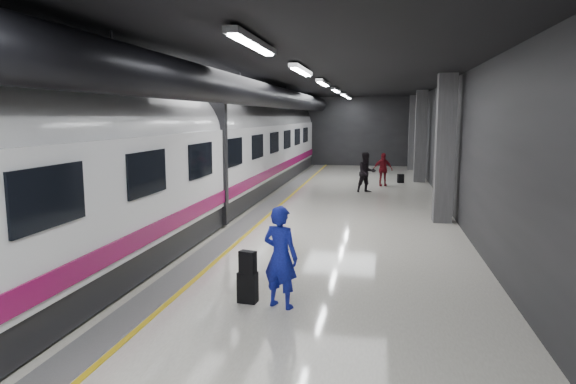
{
  "coord_description": "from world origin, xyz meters",
  "views": [
    {
      "loc": [
        2.65,
        -14.19,
        3.24
      ],
      "look_at": [
        0.31,
        -1.31,
        1.3
      ],
      "focal_mm": 32.0,
      "sensor_mm": 36.0,
      "label": 1
    }
  ],
  "objects": [
    {
      "name": "traveler_main",
      "position": [
        1.02,
        -5.94,
        0.88
      ],
      "size": [
        0.75,
        0.62,
        1.76
      ],
      "primitive_type": "imported",
      "rotation": [
        0.0,
        0.0,
        2.79
      ],
      "color": "#1929BE",
      "rests_on": "ground"
    },
    {
      "name": "train",
      "position": [
        -3.25,
        -0.0,
        2.07
      ],
      "size": [
        3.05,
        38.0,
        4.05
      ],
      "color": "black",
      "rests_on": "ground"
    },
    {
      "name": "ground",
      "position": [
        0.0,
        0.0,
        0.0
      ],
      "size": [
        40.0,
        40.0,
        0.0
      ],
      "primitive_type": "plane",
      "color": "white",
      "rests_on": "ground"
    },
    {
      "name": "shoulder_bag",
      "position": [
        0.42,
        -5.85,
        0.74
      ],
      "size": [
        0.32,
        0.23,
        0.39
      ],
      "primitive_type": "cube",
      "rotation": [
        0.0,
        0.0,
        -0.28
      ],
      "color": "black",
      "rests_on": "suitcase_main"
    },
    {
      "name": "traveler_far_b",
      "position": [
        2.75,
        10.09,
        0.77
      ],
      "size": [
        0.96,
        0.54,
        1.55
      ],
      "primitive_type": "imported",
      "rotation": [
        0.0,
        0.0,
        0.19
      ],
      "color": "maroon",
      "rests_on": "ground"
    },
    {
      "name": "suitcase_far",
      "position": [
        3.63,
        11.33,
        0.22
      ],
      "size": [
        0.34,
        0.27,
        0.44
      ],
      "primitive_type": "cube",
      "rotation": [
        0.0,
        0.0,
        0.32
      ],
      "color": "black",
      "rests_on": "ground"
    },
    {
      "name": "suitcase_main",
      "position": [
        0.41,
        -5.83,
        0.27
      ],
      "size": [
        0.36,
        0.25,
        0.54
      ],
      "primitive_type": "cube",
      "rotation": [
        0.0,
        0.0,
        -0.11
      ],
      "color": "black",
      "rests_on": "ground"
    },
    {
      "name": "platform_hall",
      "position": [
        -0.29,
        0.96,
        3.54
      ],
      "size": [
        10.02,
        40.02,
        4.51
      ],
      "color": "black",
      "rests_on": "ground"
    },
    {
      "name": "traveler_far_a",
      "position": [
        2.05,
        7.8,
        0.86
      ],
      "size": [
        1.05,
        0.97,
        1.72
      ],
      "primitive_type": "imported",
      "rotation": [
        0.0,
        0.0,
        0.49
      ],
      "color": "black",
      "rests_on": "ground"
    }
  ]
}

